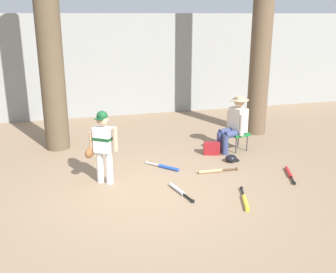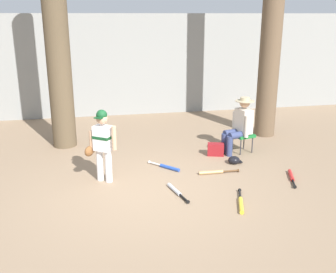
{
  "view_description": "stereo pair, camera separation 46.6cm",
  "coord_description": "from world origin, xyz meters",
  "px_view_note": "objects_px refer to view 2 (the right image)",
  "views": [
    {
      "loc": [
        -1.35,
        -5.84,
        2.85
      ],
      "look_at": [
        0.45,
        0.66,
        0.75
      ],
      "focal_mm": 42.07,
      "sensor_mm": 36.0,
      "label": 1
    },
    {
      "loc": [
        -0.89,
        -5.95,
        2.85
      ],
      "look_at": [
        0.45,
        0.66,
        0.75
      ],
      "focal_mm": 42.07,
      "sensor_mm": 36.0,
      "label": 2
    }
  ],
  "objects_px": {
    "seated_spectator": "(240,124)",
    "bat_blue_youth": "(167,167)",
    "tree_behind_spectator": "(272,27)",
    "folding_stool": "(243,136)",
    "bat_yellow_trainer": "(241,203)",
    "batting_helmet_black": "(234,160)",
    "bat_red_barrel": "(291,177)",
    "young_ballplayer": "(102,141)",
    "handbag_beside_stool": "(216,149)",
    "bat_aluminum_silver": "(176,191)",
    "bat_wood_tan": "(214,172)",
    "tree_near_player": "(57,44)"
  },
  "relations": [
    {
      "from": "tree_near_player",
      "to": "batting_helmet_black",
      "type": "bearing_deg",
      "value": -28.81
    },
    {
      "from": "young_ballplayer",
      "to": "folding_stool",
      "type": "distance_m",
      "value": 3.19
    },
    {
      "from": "bat_aluminum_silver",
      "to": "bat_wood_tan",
      "type": "bearing_deg",
      "value": 36.44
    },
    {
      "from": "tree_near_player",
      "to": "bat_wood_tan",
      "type": "height_order",
      "value": "tree_near_player"
    },
    {
      "from": "tree_behind_spectator",
      "to": "bat_aluminum_silver",
      "type": "relative_size",
      "value": 8.08
    },
    {
      "from": "tree_near_player",
      "to": "bat_aluminum_silver",
      "type": "distance_m",
      "value": 4.14
    },
    {
      "from": "bat_wood_tan",
      "to": "batting_helmet_black",
      "type": "bearing_deg",
      "value": 37.81
    },
    {
      "from": "seated_spectator",
      "to": "bat_blue_youth",
      "type": "xyz_separation_m",
      "value": [
        -1.69,
        -0.62,
        -0.61
      ]
    },
    {
      "from": "bat_yellow_trainer",
      "to": "bat_blue_youth",
      "type": "xyz_separation_m",
      "value": [
        -0.82,
        1.73,
        0.0
      ]
    },
    {
      "from": "bat_wood_tan",
      "to": "batting_helmet_black",
      "type": "distance_m",
      "value": 0.7
    },
    {
      "from": "bat_aluminum_silver",
      "to": "tree_behind_spectator",
      "type": "bearing_deg",
      "value": 44.5
    },
    {
      "from": "bat_blue_youth",
      "to": "batting_helmet_black",
      "type": "height_order",
      "value": "batting_helmet_black"
    },
    {
      "from": "bat_red_barrel",
      "to": "seated_spectator",
      "type": "bearing_deg",
      "value": 105.82
    },
    {
      "from": "tree_behind_spectator",
      "to": "batting_helmet_black",
      "type": "distance_m",
      "value": 3.37
    },
    {
      "from": "bat_red_barrel",
      "to": "batting_helmet_black",
      "type": "height_order",
      "value": "batting_helmet_black"
    },
    {
      "from": "bat_yellow_trainer",
      "to": "bat_aluminum_silver",
      "type": "xyz_separation_m",
      "value": [
        -0.9,
        0.65,
        0.0
      ]
    },
    {
      "from": "bat_red_barrel",
      "to": "batting_helmet_black",
      "type": "xyz_separation_m",
      "value": [
        -0.76,
        0.91,
        0.04
      ]
    },
    {
      "from": "young_ballplayer",
      "to": "bat_aluminum_silver",
      "type": "xyz_separation_m",
      "value": [
        1.15,
        -0.73,
        -0.71
      ]
    },
    {
      "from": "young_ballplayer",
      "to": "bat_blue_youth",
      "type": "bearing_deg",
      "value": 15.61
    },
    {
      "from": "bat_yellow_trainer",
      "to": "batting_helmet_black",
      "type": "height_order",
      "value": "batting_helmet_black"
    },
    {
      "from": "young_ballplayer",
      "to": "tree_near_player",
      "type": "bearing_deg",
      "value": 109.31
    },
    {
      "from": "batting_helmet_black",
      "to": "tree_behind_spectator",
      "type": "bearing_deg",
      "value": 50.48
    },
    {
      "from": "bat_aluminum_silver",
      "to": "batting_helmet_black",
      "type": "height_order",
      "value": "batting_helmet_black"
    },
    {
      "from": "tree_behind_spectator",
      "to": "folding_stool",
      "type": "height_order",
      "value": "tree_behind_spectator"
    },
    {
      "from": "tree_behind_spectator",
      "to": "handbag_beside_stool",
      "type": "xyz_separation_m",
      "value": [
        -1.65,
        -1.21,
        -2.45
      ]
    },
    {
      "from": "folding_stool",
      "to": "young_ballplayer",
      "type": "bearing_deg",
      "value": -161.86
    },
    {
      "from": "bat_red_barrel",
      "to": "bat_blue_youth",
      "type": "distance_m",
      "value": 2.31
    },
    {
      "from": "tree_near_player",
      "to": "bat_red_barrel",
      "type": "height_order",
      "value": "tree_near_player"
    },
    {
      "from": "tree_behind_spectator",
      "to": "bat_aluminum_silver",
      "type": "distance_m",
      "value": 4.76
    },
    {
      "from": "bat_red_barrel",
      "to": "bat_wood_tan",
      "type": "relative_size",
      "value": 0.92
    },
    {
      "from": "handbag_beside_stool",
      "to": "bat_wood_tan",
      "type": "height_order",
      "value": "handbag_beside_stool"
    },
    {
      "from": "tree_behind_spectator",
      "to": "bat_blue_youth",
      "type": "bearing_deg",
      "value": -148.03
    },
    {
      "from": "young_ballplayer",
      "to": "bat_wood_tan",
      "type": "relative_size",
      "value": 1.68
    },
    {
      "from": "seated_spectator",
      "to": "handbag_beside_stool",
      "type": "distance_m",
      "value": 0.75
    },
    {
      "from": "handbag_beside_stool",
      "to": "bat_red_barrel",
      "type": "relative_size",
      "value": 0.48
    },
    {
      "from": "tree_near_player",
      "to": "bat_red_barrel",
      "type": "relative_size",
      "value": 7.32
    },
    {
      "from": "handbag_beside_stool",
      "to": "bat_blue_youth",
      "type": "height_order",
      "value": "handbag_beside_stool"
    },
    {
      "from": "tree_near_player",
      "to": "bat_yellow_trainer",
      "type": "relative_size",
      "value": 6.74
    },
    {
      "from": "tree_behind_spectator",
      "to": "young_ballplayer",
      "type": "bearing_deg",
      "value": -152.57
    },
    {
      "from": "seated_spectator",
      "to": "bat_blue_youth",
      "type": "bearing_deg",
      "value": -159.83
    },
    {
      "from": "bat_red_barrel",
      "to": "handbag_beside_stool",
      "type": "bearing_deg",
      "value": 123.89
    },
    {
      "from": "batting_helmet_black",
      "to": "folding_stool",
      "type": "bearing_deg",
      "value": 56.55
    },
    {
      "from": "young_ballplayer",
      "to": "batting_helmet_black",
      "type": "relative_size",
      "value": 4.63
    },
    {
      "from": "tree_behind_spectator",
      "to": "batting_helmet_black",
      "type": "bearing_deg",
      "value": -129.52
    },
    {
      "from": "bat_blue_youth",
      "to": "handbag_beside_stool",
      "type": "bearing_deg",
      "value": 25.16
    },
    {
      "from": "bat_yellow_trainer",
      "to": "batting_helmet_black",
      "type": "relative_size",
      "value": 2.76
    },
    {
      "from": "bat_yellow_trainer",
      "to": "batting_helmet_black",
      "type": "distance_m",
      "value": 1.82
    },
    {
      "from": "bat_red_barrel",
      "to": "bat_wood_tan",
      "type": "bearing_deg",
      "value": 159.86
    },
    {
      "from": "folding_stool",
      "to": "seated_spectator",
      "type": "xyz_separation_m",
      "value": [
        -0.1,
        -0.02,
        0.28
      ]
    },
    {
      "from": "bat_yellow_trainer",
      "to": "batting_helmet_black",
      "type": "xyz_separation_m",
      "value": [
        0.54,
        1.73,
        0.04
      ]
    }
  ]
}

